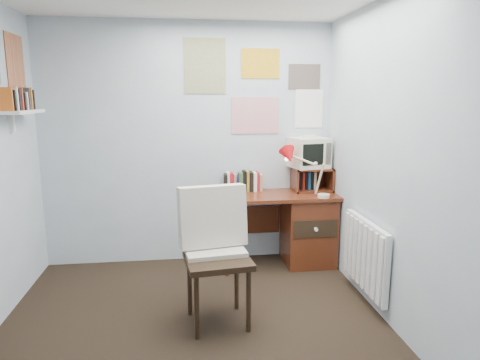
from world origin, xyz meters
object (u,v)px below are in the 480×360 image
object	(u,v)px
crt_tv	(309,151)
desk_lamp	(324,175)
desk_chair	(218,260)
tv_riser	(312,179)
wall_shelf	(21,112)
radiator	(365,255)
desk	(303,226)

from	to	relation	value
crt_tv	desk_lamp	bearing A→B (deg)	-93.10
desk_chair	tv_riser	world-z (taller)	desk_chair
desk_lamp	wall_shelf	size ratio (longest dim) A/B	0.72
desk_lamp	crt_tv	distance (m)	0.41
tv_riser	crt_tv	size ratio (longest dim) A/B	1.11
desk_chair	wall_shelf	world-z (taller)	wall_shelf
crt_tv	radiator	size ratio (longest dim) A/B	0.45
desk	crt_tv	bearing A→B (deg)	58.15
desk	crt_tv	world-z (taller)	crt_tv
radiator	wall_shelf	bearing A→B (deg)	169.11
desk_lamp	tv_riser	distance (m)	0.35
desk_chair	radiator	world-z (taller)	desk_chair
desk	desk_chair	world-z (taller)	desk_chair
radiator	wall_shelf	distance (m)	3.15
tv_riser	crt_tv	world-z (taller)	crt_tv
wall_shelf	tv_riser	bearing A→B (deg)	10.32
desk_lamp	wall_shelf	xyz separation A→B (m)	(-2.71, -0.16, 0.64)
tv_riser	wall_shelf	world-z (taller)	wall_shelf
desk_lamp	crt_tv	size ratio (longest dim) A/B	1.23
desk_lamp	crt_tv	bearing A→B (deg)	117.74
wall_shelf	desk_lamp	bearing A→B (deg)	3.37
desk_chair	desk_lamp	world-z (taller)	desk_lamp
desk	desk_lamp	world-z (taller)	desk_lamp
tv_riser	desk_lamp	bearing A→B (deg)	-85.94
tv_riser	crt_tv	xyz separation A→B (m)	(-0.04, 0.02, 0.30)
desk_chair	desk_lamp	size ratio (longest dim) A/B	2.32
desk_chair	crt_tv	distance (m)	1.78
desk	crt_tv	xyz separation A→B (m)	(0.08, 0.13, 0.78)
desk_chair	tv_riser	size ratio (longest dim) A/B	2.58
desk	wall_shelf	world-z (taller)	wall_shelf
desk_lamp	tv_riser	bearing A→B (deg)	111.92
desk_chair	radiator	distance (m)	1.30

